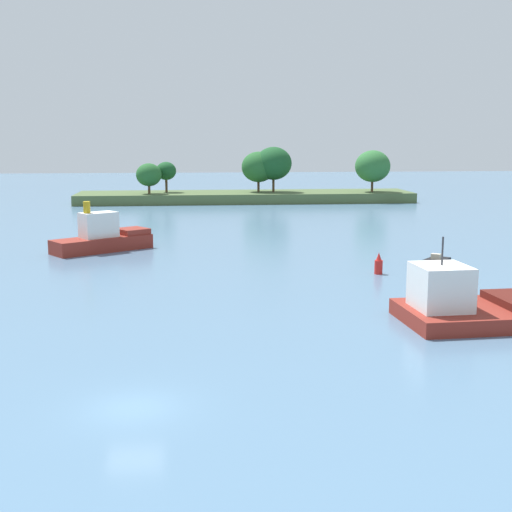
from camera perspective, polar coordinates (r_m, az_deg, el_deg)
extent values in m
plane|color=slate|center=(31.28, -10.11, -12.31)|extent=(400.00, 400.00, 0.00)
cube|color=#4C6038|center=(125.64, -0.88, 4.94)|extent=(60.49, 11.90, 1.76)
cylinder|color=#513823|center=(123.01, -8.87, 5.49)|extent=(0.44, 0.44, 1.56)
ellipsoid|color=#235B28|center=(122.85, -8.91, 6.69)|extent=(4.47, 4.47, 4.03)
cylinder|color=#513823|center=(126.17, -7.46, 5.83)|extent=(0.44, 0.44, 2.40)
ellipsoid|color=#194C23|center=(126.01, -7.49, 7.03)|extent=(3.64, 3.64, 3.28)
cylinder|color=#513823|center=(126.07, 0.21, 5.83)|extent=(0.44, 0.44, 2.07)
ellipsoid|color=#235B28|center=(125.87, 0.21, 7.42)|extent=(6.16, 6.16, 5.54)
cylinder|color=#513823|center=(125.91, 1.46, 5.93)|extent=(0.44, 0.44, 2.52)
ellipsoid|color=#194C23|center=(125.70, 1.46, 7.71)|extent=(6.64, 6.64, 5.97)
cylinder|color=#513823|center=(127.77, 9.63, 5.76)|extent=(0.44, 0.44, 2.11)
ellipsoid|color=#2D6B33|center=(127.57, 9.67, 7.37)|extent=(6.39, 6.39, 5.75)
cube|color=maroon|center=(72.97, -12.68, 0.98)|extent=(10.36, 8.66, 1.47)
cube|color=maroon|center=(74.58, -10.25, 2.05)|extent=(4.07, 4.09, 0.60)
cube|color=white|center=(72.56, -12.95, 2.54)|extent=(4.19, 3.83, 2.60)
cylinder|color=gold|center=(71.77, -13.89, 3.95)|extent=(0.70, 0.70, 1.20)
cylinder|color=black|center=(75.54, -9.15, 1.51)|extent=(0.65, 0.74, 0.70)
cube|color=white|center=(44.71, 15.11, -2.50)|extent=(3.39, 3.69, 2.80)
cylinder|color=#333338|center=(44.28, 15.24, 0.41)|extent=(0.12, 0.12, 1.80)
cube|color=black|center=(65.79, 14.64, -0.49)|extent=(3.93, 4.24, 0.48)
cube|color=beige|center=(65.99, 14.74, -0.03)|extent=(0.99, 0.94, 0.50)
cube|color=black|center=(63.76, 13.98, -0.75)|extent=(0.43, 0.42, 0.56)
cylinder|color=red|center=(60.23, 10.15, -0.92)|extent=(0.70, 0.70, 1.20)
cone|color=red|center=(60.06, 10.18, -0.03)|extent=(0.49, 0.49, 0.70)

